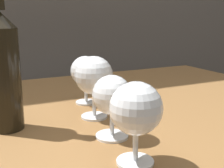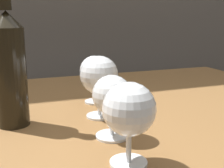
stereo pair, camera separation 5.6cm
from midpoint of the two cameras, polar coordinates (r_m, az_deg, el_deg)
The scene contains 6 objects.
dining_table at distance 0.79m, azimuth -6.36°, elevation -11.08°, with size 1.53×0.87×0.76m.
wine_glass_rose at distance 0.47m, azimuth 6.85°, elevation -5.25°, with size 0.09×0.09×0.14m.
wine_glass_white at distance 0.57m, azimuth 2.84°, elevation -2.34°, with size 0.08×0.08×0.13m.
wine_glass_cabernet at distance 0.68m, azimuth -0.17°, elevation 1.48°, with size 0.09×0.09×0.15m.
wine_glass_merlot at distance 0.80m, azimuth -1.40°, elevation 2.48°, with size 0.08×0.08×0.13m.
wine_bottle at distance 0.65m, azimuth -16.95°, elevation 3.20°, with size 0.07×0.07×0.32m.
Camera 2 is at (-0.14, -0.71, 0.99)m, focal length 47.05 mm.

